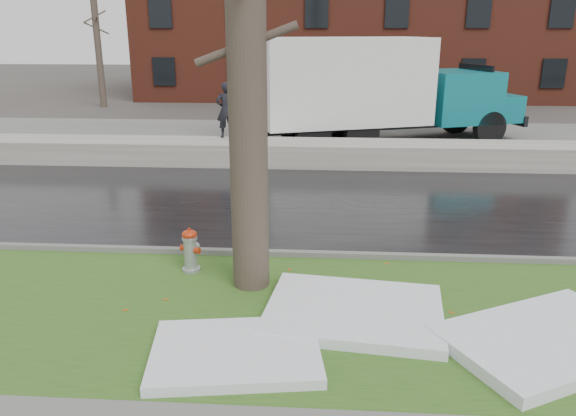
# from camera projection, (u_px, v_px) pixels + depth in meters

# --- Properties ---
(ground) EXTENTS (120.00, 120.00, 0.00)m
(ground) POSITION_uv_depth(u_px,v_px,m) (297.00, 280.00, 9.75)
(ground) COLOR #47423D
(ground) RESTS_ON ground
(verge) EXTENTS (60.00, 4.50, 0.04)m
(verge) POSITION_uv_depth(u_px,v_px,m) (293.00, 314.00, 8.55)
(verge) COLOR #2A501A
(verge) RESTS_ON ground
(road) EXTENTS (60.00, 7.00, 0.03)m
(road) POSITION_uv_depth(u_px,v_px,m) (307.00, 203.00, 14.02)
(road) COLOR black
(road) RESTS_ON ground
(parking_lot) EXTENTS (60.00, 9.00, 0.03)m
(parking_lot) POSITION_uv_depth(u_px,v_px,m) (314.00, 139.00, 22.09)
(parking_lot) COLOR slate
(parking_lot) RESTS_ON ground
(curb) EXTENTS (60.00, 0.15, 0.14)m
(curb) POSITION_uv_depth(u_px,v_px,m) (300.00, 255.00, 10.67)
(curb) COLOR slate
(curb) RESTS_ON ground
(snowbank) EXTENTS (60.00, 1.60, 0.75)m
(snowbank) POSITION_uv_depth(u_px,v_px,m) (311.00, 153.00, 17.90)
(snowbank) COLOR #B3ADA4
(snowbank) RESTS_ON ground
(brick_building) EXTENTS (26.00, 12.00, 10.00)m
(brick_building) POSITION_uv_depth(u_px,v_px,m) (352.00, 15.00, 36.59)
(brick_building) COLOR maroon
(brick_building) RESTS_ON ground
(bg_tree_left) EXTENTS (1.40, 1.62, 6.50)m
(bg_tree_left) POSITION_uv_depth(u_px,v_px,m) (98.00, 45.00, 30.41)
(bg_tree_left) COLOR brown
(bg_tree_left) RESTS_ON ground
(bg_tree_center) EXTENTS (1.40, 1.62, 6.50)m
(bg_tree_center) POSITION_uv_depth(u_px,v_px,m) (221.00, 43.00, 33.82)
(bg_tree_center) COLOR brown
(bg_tree_center) RESTS_ON ground
(fire_hydrant) EXTENTS (0.40, 0.38, 0.81)m
(fire_hydrant) POSITION_uv_depth(u_px,v_px,m) (190.00, 248.00, 9.91)
(fire_hydrant) COLOR #9FA2A7
(fire_hydrant) RESTS_ON verge
(tree) EXTENTS (1.58, 1.89, 7.61)m
(tree) POSITION_uv_depth(u_px,v_px,m) (246.00, 50.00, 8.36)
(tree) COLOR brown
(tree) RESTS_ON verge
(box_truck) EXTENTS (11.62, 5.83, 3.89)m
(box_truck) POSITION_uv_depth(u_px,v_px,m) (374.00, 89.00, 20.64)
(box_truck) COLOR black
(box_truck) RESTS_ON ground
(worker) EXTENTS (0.76, 0.62, 1.79)m
(worker) POSITION_uv_depth(u_px,v_px,m) (226.00, 110.00, 18.26)
(worker) COLOR black
(worker) RESTS_ON snowbank
(snow_patch_near) EXTENTS (2.83, 2.31, 0.16)m
(snow_patch_near) POSITION_uv_depth(u_px,v_px,m) (354.00, 311.00, 8.43)
(snow_patch_near) COLOR white
(snow_patch_near) RESTS_ON verge
(snow_patch_far) EXTENTS (2.41, 1.90, 0.14)m
(snow_patch_far) POSITION_uv_depth(u_px,v_px,m) (236.00, 352.00, 7.38)
(snow_patch_far) COLOR white
(snow_patch_far) RESTS_ON verge
(snow_patch_side) EXTENTS (3.32, 2.90, 0.18)m
(snow_patch_side) POSITION_uv_depth(u_px,v_px,m) (549.00, 340.00, 7.64)
(snow_patch_side) COLOR white
(snow_patch_side) RESTS_ON verge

